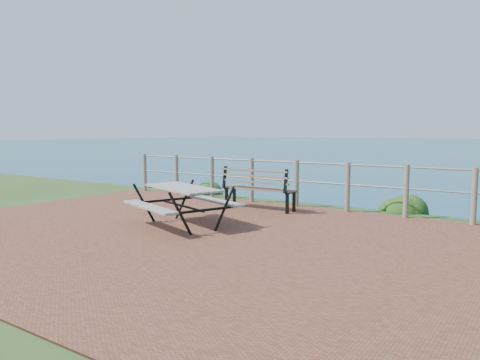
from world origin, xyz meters
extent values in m
cube|color=brown|center=(0.00, 0.00, 0.00)|extent=(10.00, 7.00, 0.12)
cylinder|color=#6B5B4C|center=(-4.60, 3.35, 0.52)|extent=(0.10, 0.10, 1.00)
cylinder|color=#6B5B4C|center=(-3.45, 3.35, 0.52)|extent=(0.10, 0.10, 1.00)
cylinder|color=#6B5B4C|center=(-2.30, 3.35, 0.52)|extent=(0.10, 0.10, 1.00)
cylinder|color=#6B5B4C|center=(-1.15, 3.35, 0.52)|extent=(0.10, 0.10, 1.00)
cylinder|color=#6B5B4C|center=(0.00, 3.35, 0.52)|extent=(0.10, 0.10, 1.00)
cylinder|color=#6B5B4C|center=(1.15, 3.35, 0.52)|extent=(0.10, 0.10, 1.00)
cylinder|color=#6B5B4C|center=(2.30, 3.35, 0.52)|extent=(0.10, 0.10, 1.00)
cylinder|color=#6B5B4C|center=(3.45, 3.35, 0.52)|extent=(0.10, 0.10, 1.00)
cylinder|color=slate|center=(0.00, 3.35, 0.97)|extent=(9.40, 0.04, 0.04)
cylinder|color=slate|center=(0.00, 3.35, 0.57)|extent=(9.40, 0.04, 0.04)
cube|color=gray|center=(-0.64, 0.40, 0.68)|extent=(1.73, 1.16, 0.04)
cube|color=gray|center=(-0.64, 0.40, 0.41)|extent=(1.58, 0.75, 0.04)
cube|color=gray|center=(-0.64, 0.40, 0.41)|extent=(1.58, 0.75, 0.04)
cylinder|color=black|center=(-0.64, 0.40, 0.37)|extent=(1.31, 0.50, 0.04)
cube|color=brown|center=(-0.46, 2.58, 0.45)|extent=(1.58, 0.42, 0.04)
cube|color=brown|center=(-0.46, 2.58, 0.73)|extent=(1.57, 0.15, 0.36)
cube|color=black|center=(-0.46, 2.58, 0.24)|extent=(0.05, 0.06, 0.43)
cube|color=black|center=(-0.46, 2.58, 0.24)|extent=(0.05, 0.06, 0.43)
cube|color=black|center=(-0.46, 2.58, 0.24)|extent=(0.05, 0.06, 0.43)
cube|color=black|center=(-0.46, 2.58, 0.24)|extent=(0.05, 0.06, 0.43)
ellipsoid|color=#275921|center=(-3.09, 3.76, 0.00)|extent=(0.73, 0.73, 0.46)
ellipsoid|color=#224716|center=(1.99, 4.15, 0.00)|extent=(0.86, 0.86, 0.64)
camera|label=1|loc=(4.65, -5.55, 1.66)|focal=35.00mm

